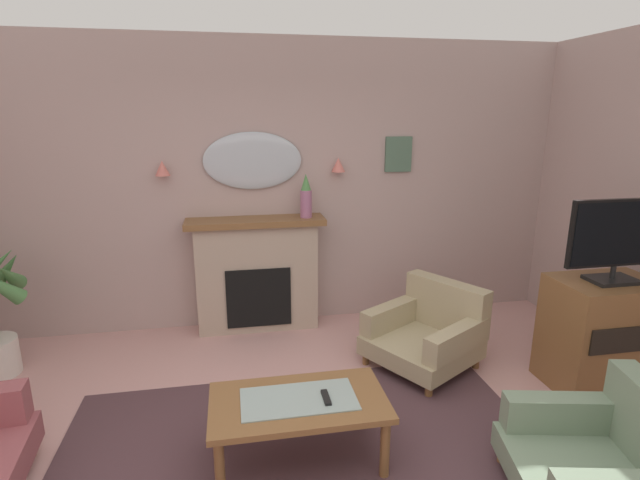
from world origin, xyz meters
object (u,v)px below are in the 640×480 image
(fireplace, at_px, (257,276))
(wall_sconce_right, at_px, (338,165))
(armchair_beside_couch, at_px, (607,461))
(tv_flatscreen, at_px, (619,238))
(wall_sconce_left, at_px, (162,168))
(wall_mirror, at_px, (253,161))
(framed_picture, at_px, (398,154))
(tv_remote, at_px, (326,398))
(coffee_table, at_px, (299,407))
(armchair_in_corner, at_px, (429,331))
(mantel_vase_centre, at_px, (306,197))
(tv_cabinet, at_px, (601,334))

(fireplace, relative_size, wall_sconce_right, 9.71)
(armchair_beside_couch, bearing_deg, tv_flatscreen, 51.32)
(wall_sconce_left, height_order, tv_flatscreen, wall_sconce_left)
(wall_sconce_right, bearing_deg, armchair_beside_couch, -72.19)
(wall_sconce_left, distance_m, wall_sconce_right, 1.70)
(wall_mirror, bearing_deg, framed_picture, 0.38)
(wall_mirror, relative_size, tv_remote, 6.00)
(wall_sconce_left, relative_size, armchair_beside_couch, 0.14)
(tv_remote, bearing_deg, framed_picture, 61.61)
(wall_sconce_left, xyz_separation_m, coffee_table, (0.98, -2.13, -1.28))
(coffee_table, bearing_deg, armchair_in_corner, 38.53)
(fireplace, height_order, wall_sconce_right, wall_sconce_right)
(mantel_vase_centre, relative_size, tv_remote, 2.70)
(tv_flatscreen, bearing_deg, wall_mirror, 146.53)
(fireplace, xyz_separation_m, wall_sconce_right, (0.85, 0.09, 1.09))
(wall_mirror, bearing_deg, fireplace, -90.00)
(wall_sconce_right, bearing_deg, fireplace, -173.84)
(wall_mirror, distance_m, tv_flatscreen, 3.21)
(fireplace, bearing_deg, wall_sconce_right, 6.16)
(framed_picture, relative_size, tv_remote, 2.25)
(wall_sconce_right, relative_size, armchair_beside_couch, 0.14)
(framed_picture, height_order, tv_flatscreen, framed_picture)
(tv_cabinet, bearing_deg, wall_sconce_left, 154.35)
(mantel_vase_centre, bearing_deg, coffee_table, -100.37)
(tv_remote, relative_size, tv_cabinet, 0.18)
(wall_sconce_left, relative_size, tv_cabinet, 0.16)
(fireplace, bearing_deg, tv_cabinet, -30.95)
(fireplace, xyz_separation_m, mantel_vase_centre, (0.50, -0.03, 0.79))
(armchair_beside_couch, relative_size, tv_cabinet, 1.08)
(mantel_vase_centre, relative_size, wall_sconce_left, 3.09)
(fireplace, relative_size, armchair_in_corner, 1.22)
(mantel_vase_centre, relative_size, wall_mirror, 0.45)
(armchair_in_corner, relative_size, tv_cabinet, 1.24)
(fireplace, distance_m, coffee_table, 2.05)
(framed_picture, distance_m, armchair_in_corner, 1.85)
(armchair_in_corner, relative_size, tv_flatscreen, 1.33)
(wall_mirror, relative_size, wall_sconce_right, 6.86)
(tv_cabinet, distance_m, tv_flatscreen, 0.80)
(fireplace, bearing_deg, wall_sconce_left, 173.84)
(mantel_vase_centre, bearing_deg, armchair_beside_couch, -65.04)
(wall_mirror, distance_m, coffee_table, 2.55)
(framed_picture, height_order, armchair_in_corner, framed_picture)
(wall_mirror, relative_size, wall_sconce_left, 6.86)
(wall_sconce_right, relative_size, armchair_in_corner, 0.13)
(coffee_table, distance_m, tv_flatscreen, 2.69)
(tv_cabinet, bearing_deg, tv_remote, -168.42)
(coffee_table, relative_size, tv_remote, 6.88)
(mantel_vase_centre, distance_m, armchair_in_corner, 1.71)
(coffee_table, bearing_deg, tv_remote, -10.57)
(wall_mirror, xyz_separation_m, armchair_in_corner, (1.44, -1.14, -1.40))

